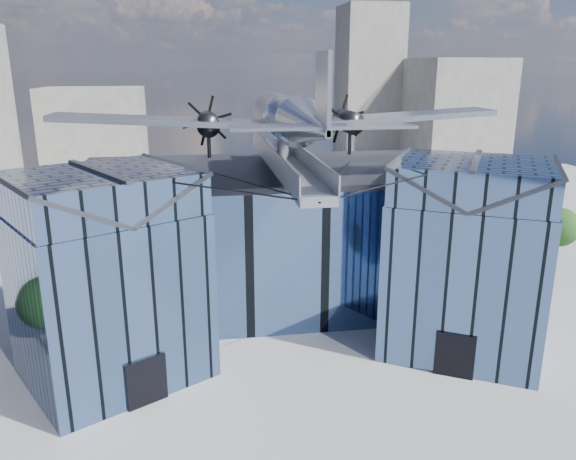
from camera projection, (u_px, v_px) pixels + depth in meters
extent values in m
plane|color=gray|center=(293.00, 350.00, 34.95)|extent=(120.00, 120.00, 0.00)
cube|color=#46618F|center=(273.00, 235.00, 42.13)|extent=(28.00, 14.00, 9.50)
cube|color=#292B32|center=(273.00, 170.00, 40.73)|extent=(28.00, 14.00, 0.40)
cube|color=#46618F|center=(110.00, 296.00, 31.06)|extent=(11.79, 11.43, 9.50)
cube|color=#46618F|center=(100.00, 193.00, 29.41)|extent=(11.56, 11.20, 2.20)
cube|color=#292B32|center=(56.00, 199.00, 28.05)|extent=(7.98, 9.23, 2.40)
cube|color=#292B32|center=(140.00, 187.00, 30.77)|extent=(7.98, 9.23, 2.40)
cube|color=#292B32|center=(98.00, 171.00, 29.08)|extent=(4.30, 7.10, 0.18)
cube|color=black|center=(146.00, 382.00, 29.02)|extent=(2.03, 1.32, 2.60)
cube|color=black|center=(182.00, 277.00, 33.78)|extent=(0.34, 0.34, 9.50)
cube|color=#46618F|center=(465.00, 274.00, 34.26)|extent=(11.79, 11.43, 9.50)
cube|color=#46618F|center=(474.00, 180.00, 32.61)|extent=(11.56, 11.20, 2.20)
cube|color=#292B32|center=(435.00, 178.00, 33.38)|extent=(7.98, 9.23, 2.40)
cube|color=#292B32|center=(516.00, 183.00, 31.84)|extent=(7.98, 9.23, 2.40)
cube|color=#292B32|center=(476.00, 161.00, 32.29)|extent=(4.30, 7.10, 0.18)
cube|color=black|center=(455.00, 356.00, 31.60)|extent=(2.03, 1.32, 2.60)
cube|color=black|center=(392.00, 265.00, 35.80)|extent=(0.34, 0.34, 9.50)
cube|color=gray|center=(284.00, 164.00, 35.13)|extent=(1.80, 21.00, 0.50)
cube|color=gray|center=(270.00, 154.00, 34.81)|extent=(0.08, 21.00, 1.10)
cube|color=gray|center=(298.00, 153.00, 35.08)|extent=(0.08, 21.00, 1.10)
cylinder|color=gray|center=(266.00, 152.00, 44.32)|extent=(0.44, 0.44, 1.35)
cylinder|color=gray|center=(276.00, 165.00, 38.64)|extent=(0.44, 0.44, 1.35)
cylinder|color=gray|center=(285.00, 176.00, 34.85)|extent=(0.44, 0.44, 1.35)
cylinder|color=gray|center=(283.00, 147.00, 35.34)|extent=(0.70, 0.70, 1.40)
cylinder|color=black|center=(201.00, 186.00, 27.14)|extent=(10.55, 6.08, 0.69)
cylinder|color=black|center=(408.00, 179.00, 28.74)|extent=(10.55, 6.08, 0.69)
cylinder|color=black|center=(239.00, 180.00, 32.93)|extent=(6.09, 17.04, 1.19)
cylinder|color=black|center=(338.00, 177.00, 33.85)|extent=(6.09, 17.04, 1.19)
cylinder|color=#A3A7B0|center=(283.00, 116.00, 34.79)|extent=(2.50, 11.00, 2.50)
sphere|color=#A3A7B0|center=(271.00, 109.00, 40.00)|extent=(2.50, 2.50, 2.50)
cube|color=black|center=(273.00, 100.00, 38.85)|extent=(1.60, 1.40, 0.50)
cone|color=#A3A7B0|center=(312.00, 126.00, 26.18)|extent=(2.50, 7.00, 2.50)
cube|color=#A3A7B0|center=(323.00, 93.00, 23.55)|extent=(0.18, 2.40, 3.40)
cube|color=#A3A7B0|center=(322.00, 127.00, 24.04)|extent=(8.00, 1.80, 0.14)
cube|color=#A3A7B0|center=(169.00, 121.00, 34.75)|extent=(14.00, 3.20, 1.08)
cylinder|color=black|center=(208.00, 124.00, 35.76)|extent=(1.44, 3.20, 1.44)
cone|color=black|center=(207.00, 121.00, 37.46)|extent=(0.70, 0.70, 0.70)
cube|color=black|center=(207.00, 121.00, 37.60)|extent=(1.05, 0.06, 3.33)
cube|color=black|center=(207.00, 121.00, 37.60)|extent=(2.53, 0.06, 2.53)
cube|color=black|center=(207.00, 121.00, 37.60)|extent=(3.33, 0.06, 1.05)
cylinder|color=black|center=(209.00, 144.00, 35.53)|extent=(0.24, 0.24, 1.75)
cube|color=#A3A7B0|center=(386.00, 118.00, 36.88)|extent=(14.00, 3.20, 1.08)
cylinder|color=black|center=(348.00, 121.00, 37.16)|extent=(1.44, 3.20, 1.44)
cone|color=black|center=(341.00, 119.00, 38.86)|extent=(0.70, 0.70, 0.70)
cube|color=black|center=(341.00, 119.00, 39.00)|extent=(1.05, 0.06, 3.33)
cube|color=black|center=(341.00, 119.00, 39.00)|extent=(2.53, 0.06, 2.53)
cube|color=black|center=(341.00, 119.00, 39.00)|extent=(3.33, 0.06, 1.05)
cylinder|color=black|center=(350.00, 141.00, 36.93)|extent=(0.24, 0.24, 1.75)
cube|color=gray|center=(452.00, 122.00, 82.75)|extent=(12.00, 14.00, 18.00)
cube|color=gray|center=(96.00, 137.00, 82.02)|extent=(14.00, 10.00, 14.00)
cube|color=gray|center=(368.00, 91.00, 89.57)|extent=(9.00, 9.00, 26.00)
cylinder|color=black|center=(556.00, 252.00, 49.09)|extent=(0.44, 0.44, 2.59)
sphere|color=#214618|center=(559.00, 227.00, 48.43)|extent=(4.17, 4.17, 3.38)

